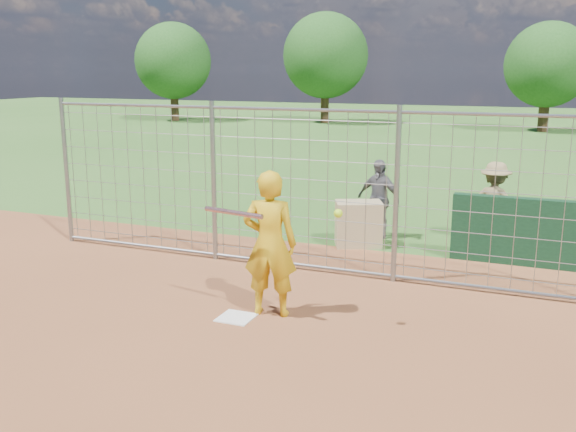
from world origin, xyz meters
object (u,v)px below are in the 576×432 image
at_px(batter, 270,244).
at_px(equipment_bin, 358,224).
at_px(bystander_c, 494,203).
at_px(bystander_b, 378,199).

distance_m(batter, equipment_bin, 3.66).
bearing_deg(equipment_bin, bystander_c, 1.98).
height_order(bystander_b, bystander_c, bystander_c).
bearing_deg(batter, bystander_b, -106.10).
height_order(batter, bystander_c, batter).
bearing_deg(equipment_bin, batter, -115.01).
xyz_separation_m(batter, bystander_b, (0.29, 4.30, -0.20)).
xyz_separation_m(bystander_b, bystander_c, (2.03, 0.35, 0.01)).
relative_size(bystander_b, equipment_bin, 1.85).
bearing_deg(bystander_b, batter, -77.18).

